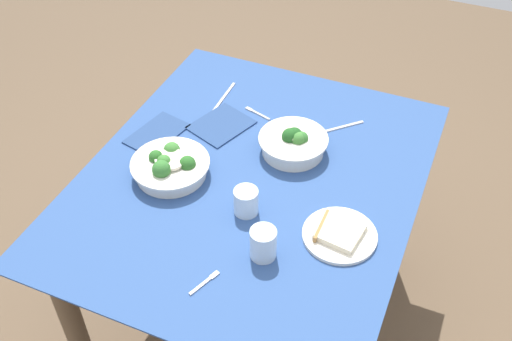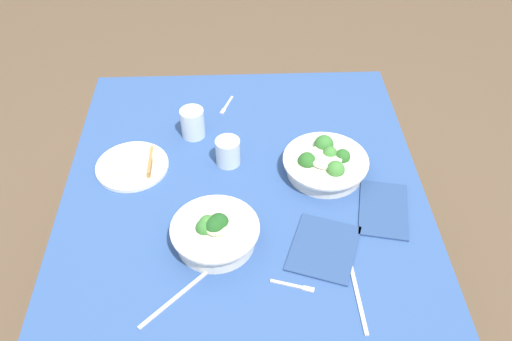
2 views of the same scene
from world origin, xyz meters
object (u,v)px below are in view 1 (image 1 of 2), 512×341
fork_by_far_bowl (257,113)px  table_knife_left (336,129)px  fork_by_near_bowl (206,282)px  broccoli_bowl_far (293,143)px  broccoli_bowl_near (170,166)px  water_glass_center (263,243)px  napkin_folded_upper (157,134)px  bread_side_plate (339,234)px  water_glass_side (246,201)px  table_knife_right (224,97)px  napkin_folded_lower (221,125)px

fork_by_far_bowl → table_knife_left: bearing=-157.6°
fork_by_far_bowl → table_knife_left: (-0.03, 0.29, -0.00)m
table_knife_left → fork_by_near_bowl: bearing=-143.9°
broccoli_bowl_far → fork_by_far_bowl: (-0.15, -0.20, -0.04)m
broccoli_bowl_near → water_glass_center: size_ratio=2.60×
broccoli_bowl_far → napkin_folded_upper: bearing=-78.2°
bread_side_plate → table_knife_left: bread_side_plate is taller
water_glass_center → fork_by_near_bowl: bearing=-35.3°
water_glass_side → napkin_folded_upper: bearing=-116.4°
bread_side_plate → table_knife_right: bearing=-129.1°
water_glass_side → broccoli_bowl_near: bearing=-100.9°
bread_side_plate → water_glass_center: 0.24m
water_glass_center → fork_by_near_bowl: 0.19m
broccoli_bowl_near → napkin_folded_upper: broccoli_bowl_near is taller
bread_side_plate → fork_by_far_bowl: size_ratio=2.01×
broccoli_bowl_near → table_knife_right: broccoli_bowl_near is taller
broccoli_bowl_near → broccoli_bowl_far: bearing=128.6°
broccoli_bowl_near → napkin_folded_upper: bearing=-137.8°
bread_side_plate → fork_by_near_bowl: 0.41m
broccoli_bowl_far → napkin_folded_lower: 0.29m
fork_by_far_bowl → napkin_folded_lower: (0.11, -0.09, 0.00)m
broccoli_bowl_far → broccoli_bowl_near: broccoli_bowl_far is taller
water_glass_side → fork_by_far_bowl: size_ratio=0.78×
table_knife_right → napkin_folded_lower: napkin_folded_lower is taller
bread_side_plate → napkin_folded_lower: (-0.33, -0.54, -0.01)m
bread_side_plate → water_glass_side: (0.01, -0.29, 0.03)m
broccoli_bowl_far → broccoli_bowl_near: (0.26, -0.32, -0.00)m
table_knife_right → broccoli_bowl_near: bearing=-178.3°
water_glass_side → napkin_folded_upper: (-0.22, -0.43, -0.04)m
table_knife_right → fork_by_near_bowl: bearing=-159.3°
water_glass_center → napkin_folded_lower: bearing=-143.3°
bread_side_plate → fork_by_near_bowl: bread_side_plate is taller
fork_by_near_bowl → table_knife_right: size_ratio=0.50×
table_knife_right → napkin_folded_lower: size_ratio=1.01×
table_knife_left → napkin_folded_upper: (0.27, -0.57, 0.00)m
table_knife_right → table_knife_left: bearing=-93.1°
broccoli_bowl_near → napkin_folded_lower: bearing=172.2°
fork_by_near_bowl → napkin_folded_lower: size_ratio=0.51×
table_knife_right → napkin_folded_upper: napkin_folded_upper is taller
broccoli_bowl_far → napkin_folded_lower: size_ratio=1.16×
broccoli_bowl_near → fork_by_near_bowl: (0.34, 0.29, -0.03)m
fork_by_far_bowl → napkin_folded_upper: size_ratio=0.52×
broccoli_bowl_near → water_glass_side: size_ratio=2.98×
napkin_folded_lower → table_knife_right: bearing=-157.7°
broccoli_bowl_far → broccoli_bowl_near: 0.41m
broccoli_bowl_far → fork_by_far_bowl: broccoli_bowl_far is taller
broccoli_bowl_far → fork_by_near_bowl: bearing=-2.8°
broccoli_bowl_near → fork_by_far_bowl: broccoli_bowl_near is taller
broccoli_bowl_near → fork_by_far_bowl: 0.43m
broccoli_bowl_far → table_knife_right: 0.40m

